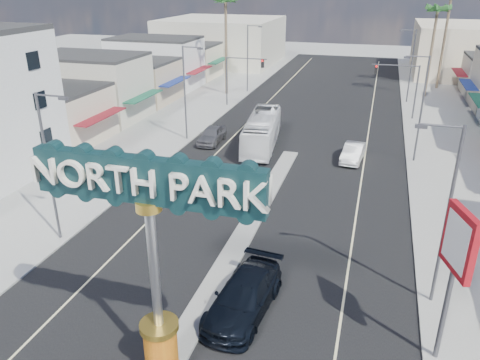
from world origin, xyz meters
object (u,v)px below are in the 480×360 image
Objects in this scene: gateway_sign at (152,248)px; streetlight_l_mid at (186,89)px; palm_right_mid at (437,14)px; suv_right at (244,296)px; streetlight_l_near at (50,162)px; streetlight_r_near at (444,209)px; bank_pylon_sign at (458,250)px; streetlight_l_far at (249,55)px; car_parked_left at (212,135)px; streetlight_r_far at (410,62)px; city_bus at (262,131)px; car_parked_right at (353,153)px; traffic_signal_left at (241,72)px; traffic_signal_right at (400,81)px; palm_left_far at (226,5)px; streetlight_r_mid at (420,104)px.

gateway_sign is 29.91m from streetlight_l_mid.
palm_right_mid reaches higher than suv_right.
streetlight_l_mid is (0.00, 20.00, 0.00)m from streetlight_l_near.
streetlight_r_near is 3.92m from bank_pylon_sign.
streetlight_l_far is 1.00× the size of streetlight_r_near.
streetlight_l_near is at bearing 170.66° from suv_right.
car_parked_left is at bearing 82.71° from streetlight_l_near.
streetlight_r_far reaches higher than city_bus.
suv_right is (-8.43, -3.33, -4.20)m from streetlight_r_near.
streetlight_l_near reaches higher than car_parked_right.
bank_pylon_sign is (-2.51, -49.91, -5.36)m from palm_right_mid.
car_parked_right is 23.63m from bank_pylon_sign.
gateway_sign is at bearing -103.53° from palm_right_mid.
traffic_signal_right is at bearing 0.00° from traffic_signal_left.
city_bus is (6.12, -13.68, -2.77)m from traffic_signal_left.
city_bus is (-5.07, 23.64, 0.64)m from suv_right.
bank_pylon_sign is (0.06, -3.91, 0.18)m from streetlight_r_near.
streetlight_l_mid is 28.90m from streetlight_r_near.
car_parked_left is (2.53, -0.19, -4.26)m from streetlight_l_mid.
car_parked_left is (1.29, -14.18, -3.47)m from traffic_signal_left.
palm_left_far is at bearing -142.08° from streetlight_l_far.
gateway_sign reaches higher than streetlight_r_far.
streetlight_r_near is at bearing -63.58° from streetlight_l_far.
streetlight_r_far is 0.69× the size of palm_left_far.
bank_pylon_sign is (4.99, -22.66, 4.49)m from car_parked_right.
streetlight_r_far is at bearing 22.20° from traffic_signal_left.
streetlight_l_near is (-1.25, -33.99, 0.79)m from traffic_signal_left.
streetlight_r_mid is (20.87, -22.00, 0.00)m from streetlight_l_far.
streetlight_l_far is 30.32m from streetlight_r_mid.
palm_left_far is 47.07m from suv_right.
bank_pylon_sign reaches higher than car_parked_right.
streetlight_r_mid reaches higher than car_parked_left.
traffic_signal_left is 0.56× the size of city_bus.
streetlight_r_far is (10.43, 50.02, -0.86)m from gateway_sign.
streetlight_r_far is at bearing 83.29° from car_parked_right.
palm_left_far reaches higher than streetlight_l_far.
streetlight_r_near is 19.86m from car_parked_right.
streetlight_r_near is (19.62, -33.99, 0.79)m from traffic_signal_left.
traffic_signal_left is 15.24m from city_bus.
suv_right is (2.00, 4.69, -5.06)m from gateway_sign.
streetlight_l_mid is 22.00m from streetlight_l_far.
gateway_sign is 28.85m from city_bus.
streetlight_r_mid is 22.00m from streetlight_r_far.
streetlight_r_near is 20.00m from streetlight_r_mid.
streetlight_l_near is 46.90m from streetlight_r_far.
streetlight_l_mid is 1.00× the size of streetlight_r_far.
streetlight_r_far is (19.62, 8.01, 0.79)m from traffic_signal_left.
streetlight_l_near is 0.83× the size of city_bus.
palm_right_mid is at bearing 9.69° from streetlight_l_far.
car_parked_right is at bearing -165.76° from streetlight_r_mid.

